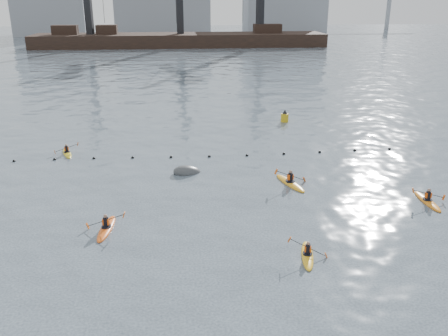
{
  "coord_description": "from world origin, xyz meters",
  "views": [
    {
      "loc": [
        -1.37,
        -13.08,
        11.96
      ],
      "look_at": [
        1.13,
        11.96,
        2.8
      ],
      "focal_mm": 38.0,
      "sensor_mm": 36.0,
      "label": 1
    }
  ],
  "objects": [
    {
      "name": "mooring_buoy",
      "position": [
        -0.82,
        18.89,
        0.0
      ],
      "size": [
        2.52,
        1.8,
        1.46
      ],
      "primitive_type": "ellipsoid",
      "rotation": [
        0.0,
        0.21,
        0.27
      ],
      "color": "#414447",
      "rests_on": "ground"
    },
    {
      "name": "kayaker_0",
      "position": [
        -5.44,
        10.52,
        0.1
      ],
      "size": [
        2.19,
        3.23,
        1.17
      ],
      "rotation": [
        0.0,
        0.0,
        -0.12
      ],
      "color": "#ED5B16",
      "rests_on": "ground"
    },
    {
      "name": "kayaker_1",
      "position": [
        4.69,
        6.65,
        0.09
      ],
      "size": [
        1.96,
        2.9,
        1.13
      ],
      "rotation": [
        0.0,
        0.0,
        -0.21
      ],
      "color": "yellow",
      "rests_on": "ground"
    },
    {
      "name": "kayaker_3",
      "position": [
        6.03,
        16.03,
        0.11
      ],
      "size": [
        2.38,
        3.56,
        1.37
      ],
      "rotation": [
        0.0,
        0.0,
        0.31
      ],
      "color": "#F0A31C",
      "rests_on": "ground"
    },
    {
      "name": "barge_pier",
      "position": [
        -0.22,
        110.0,
        1.89
      ],
      "size": [
        72.0,
        19.3,
        29.5
      ],
      "color": "black",
      "rests_on": "ground"
    },
    {
      "name": "kayaker_5",
      "position": [
        -10.35,
        24.2,
        0.09
      ],
      "size": [
        1.87,
        2.89,
        0.97
      ],
      "rotation": [
        0.0,
        0.0,
        0.33
      ],
      "color": "gold",
      "rests_on": "ground"
    },
    {
      "name": "skyline",
      "position": [
        2.23,
        150.27,
        9.25
      ],
      "size": [
        141.0,
        28.0,
        22.0
      ],
      "color": "gray",
      "rests_on": "ground"
    },
    {
      "name": "float_line",
      "position": [
        -0.5,
        22.53,
        0.03
      ],
      "size": [
        33.24,
        0.73,
        0.24
      ],
      "color": "black",
      "rests_on": "ground"
    },
    {
      "name": "kayaker_4",
      "position": [
        13.77,
        12.25,
        0.1
      ],
      "size": [
        2.18,
        3.21,
        1.11
      ],
      "rotation": [
        0.0,
        0.0,
        3.13
      ],
      "color": "orange",
      "rests_on": "ground"
    },
    {
      "name": "nav_buoy",
      "position": [
        9.35,
        32.63,
        0.42
      ],
      "size": [
        0.77,
        0.77,
        1.4
      ],
      "color": "gold",
      "rests_on": "ground"
    }
  ]
}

